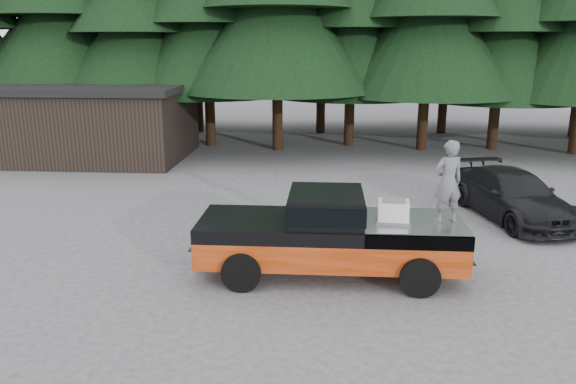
# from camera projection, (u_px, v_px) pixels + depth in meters

# --- Properties ---
(ground) EXTENTS (120.00, 120.00, 0.00)m
(ground) POSITION_uv_depth(u_px,v_px,m) (265.00, 262.00, 13.39)
(ground) COLOR #454548
(ground) RESTS_ON ground
(pickup_truck) EXTENTS (6.00, 2.04, 1.33)m
(pickup_truck) POSITION_uv_depth(u_px,v_px,m) (330.00, 247.00, 12.55)
(pickup_truck) COLOR #C4461D
(pickup_truck) RESTS_ON ground
(truck_cab) EXTENTS (1.66, 1.90, 0.59)m
(truck_cab) POSITION_uv_depth(u_px,v_px,m) (326.00, 205.00, 12.31)
(truck_cab) COLOR black
(truck_cab) RESTS_ON pickup_truck
(air_compressor) EXTENTS (0.69, 0.59, 0.44)m
(air_compressor) POSITION_uv_depth(u_px,v_px,m) (393.00, 212.00, 12.07)
(air_compressor) COLOR silver
(air_compressor) RESTS_ON pickup_truck
(man_on_bed) EXTENTS (0.75, 0.60, 1.79)m
(man_on_bed) POSITION_uv_depth(u_px,v_px,m) (448.00, 182.00, 11.91)
(man_on_bed) COLOR #56575D
(man_on_bed) RESTS_ON pickup_truck
(parked_car) EXTENTS (3.10, 5.21, 1.41)m
(parked_car) POSITION_uv_depth(u_px,v_px,m) (512.00, 195.00, 16.60)
(parked_car) COLOR black
(parked_car) RESTS_ON ground
(utility_building) EXTENTS (8.40, 6.40, 3.30)m
(utility_building) POSITION_uv_depth(u_px,v_px,m) (95.00, 121.00, 25.14)
(utility_building) COLOR black
(utility_building) RESTS_ON ground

